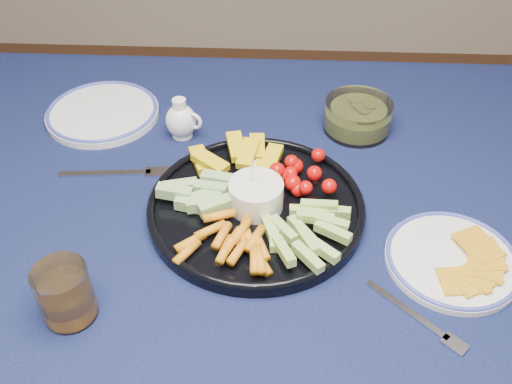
{
  "coord_description": "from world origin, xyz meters",
  "views": [
    {
      "loc": [
        0.09,
        -0.64,
        1.38
      ],
      "look_at": [
        0.06,
        0.03,
        0.79
      ],
      "focal_mm": 40.0,
      "sensor_mm": 36.0,
      "label": 1
    }
  ],
  "objects_px": {
    "pickle_bowl": "(357,117)",
    "juice_tumbler": "(66,296)",
    "creamer_pitcher": "(181,120)",
    "side_plate_extra": "(103,112)",
    "crudite_platter": "(254,204)",
    "cheese_plate": "(452,258)",
    "dining_table": "(220,260)"
  },
  "relations": [
    {
      "from": "dining_table",
      "to": "side_plate_extra",
      "type": "bearing_deg",
      "value": 131.54
    },
    {
      "from": "pickle_bowl",
      "to": "juice_tumbler",
      "type": "bearing_deg",
      "value": -133.06
    },
    {
      "from": "cheese_plate",
      "to": "juice_tumbler",
      "type": "height_order",
      "value": "juice_tumbler"
    },
    {
      "from": "pickle_bowl",
      "to": "crudite_platter",
      "type": "bearing_deg",
      "value": -127.11
    },
    {
      "from": "pickle_bowl",
      "to": "side_plate_extra",
      "type": "relative_size",
      "value": 0.58
    },
    {
      "from": "creamer_pitcher",
      "to": "side_plate_extra",
      "type": "distance_m",
      "value": 0.18
    },
    {
      "from": "pickle_bowl",
      "to": "cheese_plate",
      "type": "bearing_deg",
      "value": -71.4
    },
    {
      "from": "cheese_plate",
      "to": "creamer_pitcher",
      "type": "bearing_deg",
      "value": 146.06
    },
    {
      "from": "dining_table",
      "to": "juice_tumbler",
      "type": "height_order",
      "value": "juice_tumbler"
    },
    {
      "from": "dining_table",
      "to": "cheese_plate",
      "type": "bearing_deg",
      "value": -10.55
    },
    {
      "from": "creamer_pitcher",
      "to": "side_plate_extra",
      "type": "relative_size",
      "value": 0.36
    },
    {
      "from": "crudite_platter",
      "to": "cheese_plate",
      "type": "distance_m",
      "value": 0.31
    },
    {
      "from": "pickle_bowl",
      "to": "dining_table",
      "type": "bearing_deg",
      "value": -131.91
    },
    {
      "from": "crudite_platter",
      "to": "pickle_bowl",
      "type": "bearing_deg",
      "value": 52.89
    },
    {
      "from": "cheese_plate",
      "to": "side_plate_extra",
      "type": "height_order",
      "value": "cheese_plate"
    },
    {
      "from": "creamer_pitcher",
      "to": "pickle_bowl",
      "type": "relative_size",
      "value": 0.63
    },
    {
      "from": "pickle_bowl",
      "to": "cheese_plate",
      "type": "relative_size",
      "value": 0.65
    },
    {
      "from": "creamer_pitcher",
      "to": "juice_tumbler",
      "type": "xyz_separation_m",
      "value": [
        -0.09,
        -0.41,
        0.0
      ]
    },
    {
      "from": "crudite_platter",
      "to": "juice_tumbler",
      "type": "relative_size",
      "value": 4.06
    },
    {
      "from": "crudite_platter",
      "to": "creamer_pitcher",
      "type": "distance_m",
      "value": 0.25
    },
    {
      "from": "dining_table",
      "to": "cheese_plate",
      "type": "distance_m",
      "value": 0.37
    },
    {
      "from": "creamer_pitcher",
      "to": "dining_table",
      "type": "bearing_deg",
      "value": -69.14
    },
    {
      "from": "crudite_platter",
      "to": "side_plate_extra",
      "type": "xyz_separation_m",
      "value": [
        -0.31,
        0.26,
        -0.01
      ]
    },
    {
      "from": "pickle_bowl",
      "to": "juice_tumbler",
      "type": "height_order",
      "value": "juice_tumbler"
    },
    {
      "from": "juice_tumbler",
      "to": "dining_table",
      "type": "bearing_deg",
      "value": 45.33
    },
    {
      "from": "creamer_pitcher",
      "to": "crudite_platter",
      "type": "bearing_deg",
      "value": -54.51
    },
    {
      "from": "pickle_bowl",
      "to": "cheese_plate",
      "type": "distance_m",
      "value": 0.35
    },
    {
      "from": "creamer_pitcher",
      "to": "juice_tumbler",
      "type": "height_order",
      "value": "juice_tumbler"
    },
    {
      "from": "dining_table",
      "to": "pickle_bowl",
      "type": "height_order",
      "value": "pickle_bowl"
    },
    {
      "from": "juice_tumbler",
      "to": "side_plate_extra",
      "type": "bearing_deg",
      "value": 99.07
    },
    {
      "from": "juice_tumbler",
      "to": "side_plate_extra",
      "type": "height_order",
      "value": "juice_tumbler"
    },
    {
      "from": "pickle_bowl",
      "to": "side_plate_extra",
      "type": "bearing_deg",
      "value": 177.81
    }
  ]
}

